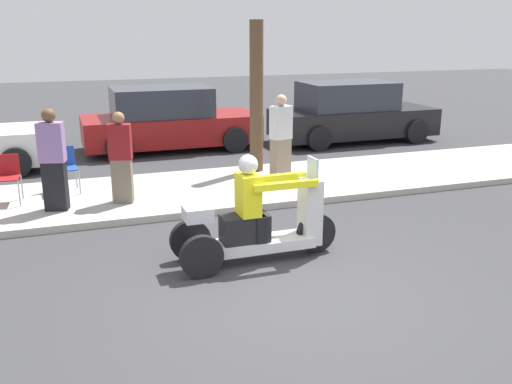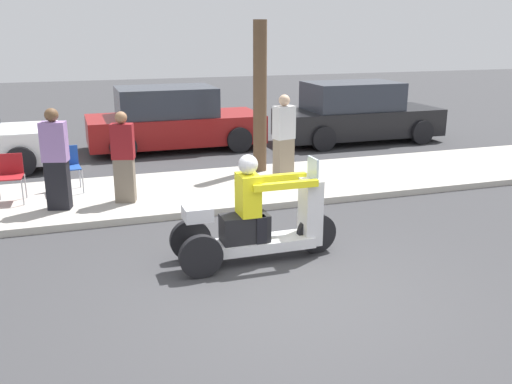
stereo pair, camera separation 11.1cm
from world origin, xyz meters
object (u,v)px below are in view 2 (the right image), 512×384
at_px(tree_trunk, 260,97).
at_px(folding_chair_curbside, 67,164).
at_px(parked_car_lot_right, 356,114).
at_px(motorcycle_trike, 257,223).
at_px(spectator_with_child, 284,139).
at_px(spectator_near_curb, 56,161).
at_px(parked_car_lot_far, 172,120).
at_px(folding_chair_set_back, 9,173).
at_px(spectator_by_tree, 124,159).

bearing_deg(tree_trunk, folding_chair_curbside, -174.98).
bearing_deg(parked_car_lot_right, folding_chair_curbside, -157.87).
xyz_separation_m(motorcycle_trike, spectator_with_child, (1.73, 3.49, 0.40)).
height_order(spectator_near_curb, parked_car_lot_far, spectator_near_curb).
bearing_deg(parked_car_lot_far, spectator_with_child, -70.85).
distance_m(motorcycle_trike, folding_chair_set_back, 4.88).
distance_m(motorcycle_trike, spectator_near_curb, 3.82).
xyz_separation_m(motorcycle_trike, spectator_near_curb, (-2.52, 2.85, 0.41)).
distance_m(motorcycle_trike, spectator_with_child, 3.92).
bearing_deg(parked_car_lot_far, tree_trunk, -69.72).
height_order(folding_chair_set_back, parked_car_lot_right, parked_car_lot_right).
xyz_separation_m(spectator_with_child, folding_chair_set_back, (-5.05, 0.10, -0.31)).
bearing_deg(parked_car_lot_far, folding_chair_curbside, -125.61).
bearing_deg(spectator_by_tree, folding_chair_curbside, 131.19).
bearing_deg(spectator_with_child, folding_chair_set_back, 178.90).
relative_size(spectator_with_child, parked_car_lot_far, 0.38).
height_order(parked_car_lot_right, parked_car_lot_far, parked_car_lot_right).
bearing_deg(motorcycle_trike, spectator_by_tree, 116.05).
height_order(spectator_by_tree, tree_trunk, tree_trunk).
bearing_deg(motorcycle_trike, parked_car_lot_right, 53.44).
height_order(spectator_with_child, parked_car_lot_right, spectator_with_child).
relative_size(spectator_by_tree, parked_car_lot_far, 0.36).
relative_size(spectator_by_tree, folding_chair_curbside, 1.92).
distance_m(spectator_near_curb, folding_chair_set_back, 1.13).
bearing_deg(spectator_near_curb, tree_trunk, 20.05).
bearing_deg(folding_chair_curbside, folding_chair_set_back, -157.52).
distance_m(spectator_near_curb, folding_chair_curbside, 1.18).
height_order(folding_chair_curbside, parked_car_lot_right, parked_car_lot_right).
bearing_deg(spectator_with_child, spectator_near_curb, -171.44).
relative_size(parked_car_lot_right, tree_trunk, 1.45).
relative_size(spectator_with_child, parked_car_lot_right, 0.38).
bearing_deg(spectator_near_curb, folding_chair_curbside, 81.96).
height_order(spectator_near_curb, spectator_by_tree, spectator_near_curb).
xyz_separation_m(spectator_by_tree, tree_trunk, (2.94, 1.41, 0.78)).
bearing_deg(folding_chair_set_back, tree_trunk, 8.66).
bearing_deg(parked_car_lot_right, parked_car_lot_far, 173.17).
distance_m(motorcycle_trike, parked_car_lot_right, 8.81).
distance_m(spectator_with_child, tree_trunk, 1.13).
height_order(motorcycle_trike, parked_car_lot_far, parked_car_lot_far).
bearing_deg(parked_car_lot_right, spectator_near_curb, -151.45).
height_order(parked_car_lot_far, tree_trunk, tree_trunk).
distance_m(folding_chair_curbside, parked_car_lot_far, 4.53).
distance_m(spectator_near_curb, spectator_by_tree, 1.10).
xyz_separation_m(spectator_by_tree, spectator_with_child, (3.16, 0.57, 0.05)).
xyz_separation_m(spectator_with_child, folding_chair_curbside, (-4.09, 0.49, -0.31)).
height_order(motorcycle_trike, spectator_by_tree, spectator_by_tree).
xyz_separation_m(parked_car_lot_far, tree_trunk, (1.24, -3.34, 0.91)).
relative_size(spectator_with_child, folding_chair_curbside, 2.05).
height_order(spectator_near_curb, tree_trunk, tree_trunk).
height_order(parked_car_lot_right, tree_trunk, tree_trunk).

